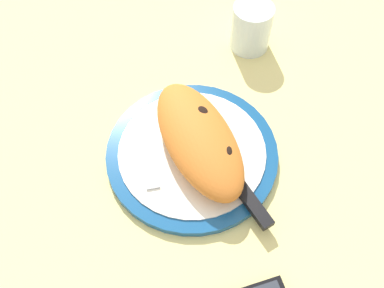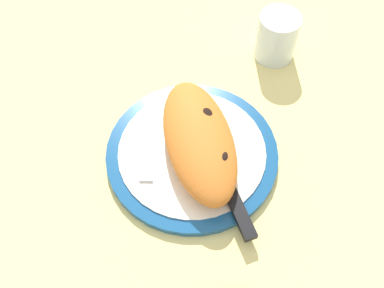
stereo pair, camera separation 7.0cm
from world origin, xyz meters
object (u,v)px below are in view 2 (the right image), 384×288
at_px(plate, 192,153).
at_px(knife, 231,195).
at_px(water_glass, 276,39).
at_px(calzone, 199,139).
at_px(fork, 148,148).

bearing_deg(plate, knife, 29.72).
bearing_deg(water_glass, plate, -40.73).
relative_size(calzone, water_glass, 2.71).
distance_m(plate, calzone, 0.04).
distance_m(plate, fork, 0.07).
height_order(plate, fork, fork).
relative_size(plate, fork, 1.85).
height_order(plate, water_glass, water_glass).
height_order(fork, water_glass, water_glass).
relative_size(calzone, knife, 1.17).
distance_m(calzone, knife, 0.10).
bearing_deg(water_glass, fork, -51.58).
bearing_deg(plate, water_glass, 139.27).
relative_size(plate, knife, 1.33).
bearing_deg(knife, plate, -150.28).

